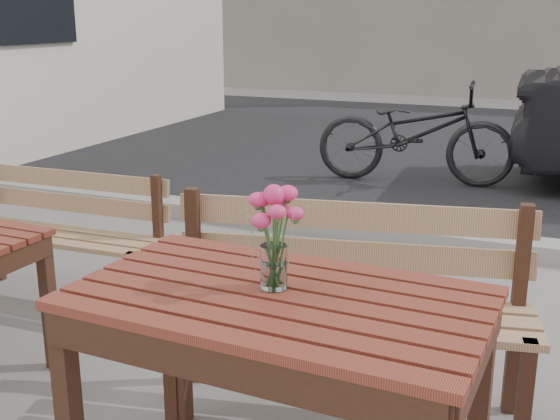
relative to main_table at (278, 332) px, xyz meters
name	(u,v)px	position (x,y,z in m)	size (l,w,h in m)	color
street	(496,183)	(0.16, 5.10, -0.63)	(30.00, 8.12, 0.12)	black
main_table	(278,332)	(0.00, 0.00, 0.00)	(1.32, 0.81, 0.80)	maroon
main_bench	(348,282)	(0.01, 0.73, -0.10)	(1.56, 0.74, 0.94)	#90704A
main_vase	(274,225)	(-0.03, 0.04, 0.34)	(0.18, 0.18, 0.34)	white
second_bench	(64,219)	(-1.88, 1.25, -0.18)	(1.29, 0.42, 0.80)	#90704A
bicycle	(415,133)	(-0.63, 4.94, -0.16)	(0.67, 1.91, 1.01)	black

